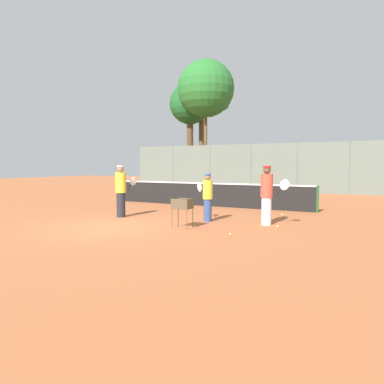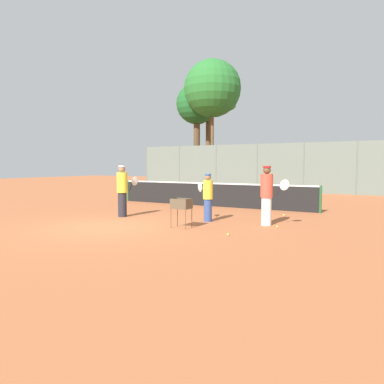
{
  "view_description": "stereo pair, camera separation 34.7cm",
  "coord_description": "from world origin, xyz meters",
  "views": [
    {
      "loc": [
        7.54,
        -8.49,
        1.89
      ],
      "look_at": [
        1.72,
        2.14,
        1.0
      ],
      "focal_mm": 35.0,
      "sensor_mm": 36.0,
      "label": 1
    },
    {
      "loc": [
        7.84,
        -8.32,
        1.89
      ],
      "look_at": [
        1.72,
        2.14,
        1.0
      ],
      "focal_mm": 35.0,
      "sensor_mm": 36.0,
      "label": 2
    }
  ],
  "objects": [
    {
      "name": "tree_1",
      "position": [
        -7.89,
        21.39,
        6.87
      ],
      "size": [
        4.85,
        4.85,
        7.65
      ],
      "color": "brown",
      "rests_on": "ground_plane"
    },
    {
      "name": "back_fence",
      "position": [
        -0.0,
        17.02,
        1.68
      ],
      "size": [
        23.0,
        0.08,
        3.36
      ],
      "color": "slate",
      "rests_on": "ground_plane"
    },
    {
      "name": "tennis_ball_1",
      "position": [
        3.85,
        5.19,
        0.03
      ],
      "size": [
        0.07,
        0.07,
        0.07
      ],
      "primitive_type": "sphere",
      "color": "#D1E54C",
      "rests_on": "ground_plane"
    },
    {
      "name": "ground_plane",
      "position": [
        0.0,
        0.0,
        0.0
      ],
      "size": [
        80.0,
        80.0,
        0.0
      ],
      "primitive_type": "plane",
      "color": "#B26038"
    },
    {
      "name": "tennis_ball_2",
      "position": [
        3.71,
        0.63,
        0.03
      ],
      "size": [
        0.07,
        0.07,
        0.07
      ],
      "primitive_type": "sphere",
      "color": "#D1E54C",
      "rests_on": "ground_plane"
    },
    {
      "name": "parked_car",
      "position": [
        -1.6,
        19.83,
        0.66
      ],
      "size": [
        4.2,
        1.7,
        1.6
      ],
      "color": "#3F4C8C",
      "rests_on": "ground_plane"
    },
    {
      "name": "tennis_ball_0",
      "position": [
        -0.61,
        5.08,
        0.03
      ],
      "size": [
        0.07,
        0.07,
        0.07
      ],
      "primitive_type": "sphere",
      "color": "#D1E54C",
      "rests_on": "ground_plane"
    },
    {
      "name": "player_white_outfit",
      "position": [
        -1.16,
        2.05,
        0.96
      ],
      "size": [
        0.42,
        0.92,
        1.86
      ],
      "rotation": [
        0.0,
        0.0,
        1.28
      ],
      "color": "#26262D",
      "rests_on": "ground_plane"
    },
    {
      "name": "tree_2",
      "position": [
        -6.38,
        19.25,
        8.07
      ],
      "size": [
        4.65,
        4.65,
        10.41
      ],
      "color": "brown",
      "rests_on": "ground_plane"
    },
    {
      "name": "ball_cart",
      "position": [
        1.98,
        1.08,
        0.66
      ],
      "size": [
        0.56,
        0.41,
        0.88
      ],
      "color": "brown",
      "rests_on": "ground_plane"
    },
    {
      "name": "player_yellow_shirt",
      "position": [
        4.0,
        2.84,
        0.96
      ],
      "size": [
        0.95,
        0.38,
        1.85
      ],
      "rotation": [
        0.0,
        0.0,
        0.01
      ],
      "color": "white",
      "rests_on": "ground_plane"
    },
    {
      "name": "player_red_cap",
      "position": [
        2.05,
        2.6,
        0.83
      ],
      "size": [
        0.79,
        0.54,
        1.59
      ],
      "rotation": [
        0.0,
        0.0,
        2.61
      ],
      "color": "#334C8C",
      "rests_on": "ground_plane"
    },
    {
      "name": "tree_0",
      "position": [
        -8.37,
        20.17,
        7.0
      ],
      "size": [
        3.56,
        3.56,
        8.94
      ],
      "color": "brown",
      "rests_on": "ground_plane"
    },
    {
      "name": "tennis_ball_3",
      "position": [
        4.44,
        2.55,
        0.03
      ],
      "size": [
        0.07,
        0.07,
        0.07
      ],
      "primitive_type": "sphere",
      "color": "#D1E54C",
      "rests_on": "ground_plane"
    },
    {
      "name": "tennis_net",
      "position": [
        0.0,
        6.72,
        0.56
      ],
      "size": [
        9.77,
        0.1,
        1.07
      ],
      "color": "#26592D",
      "rests_on": "ground_plane"
    }
  ]
}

